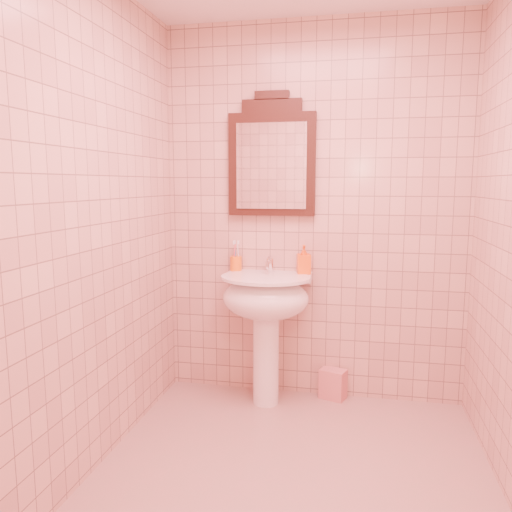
% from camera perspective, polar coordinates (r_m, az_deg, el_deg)
% --- Properties ---
extents(floor, '(2.20, 2.20, 0.00)m').
position_cam_1_polar(floor, '(2.68, 3.88, -24.60)').
color(floor, tan).
rests_on(floor, ground).
extents(back_wall, '(2.00, 0.02, 2.50)m').
position_cam_1_polar(back_wall, '(3.35, 6.61, 4.75)').
color(back_wall, '#D6A895').
rests_on(back_wall, floor).
extents(pedestal_sink, '(0.58, 0.58, 0.86)m').
position_cam_1_polar(pedestal_sink, '(3.25, 1.13, -5.81)').
color(pedestal_sink, white).
rests_on(pedestal_sink, floor).
extents(faucet, '(0.04, 0.16, 0.11)m').
position_cam_1_polar(faucet, '(3.33, 1.57, -0.93)').
color(faucet, white).
rests_on(faucet, pedestal_sink).
extents(mirror, '(0.58, 0.06, 0.81)m').
position_cam_1_polar(mirror, '(3.36, 1.81, 11.02)').
color(mirror, black).
rests_on(mirror, back_wall).
extents(toothbrush_cup, '(0.08, 0.08, 0.18)m').
position_cam_1_polar(toothbrush_cup, '(3.41, -2.31, -0.83)').
color(toothbrush_cup, orange).
rests_on(toothbrush_cup, pedestal_sink).
extents(soap_dispenser, '(0.10, 0.11, 0.19)m').
position_cam_1_polar(soap_dispenser, '(3.30, 5.48, -0.38)').
color(soap_dispenser, orange).
rests_on(soap_dispenser, pedestal_sink).
extents(towel, '(0.19, 0.16, 0.20)m').
position_cam_1_polar(towel, '(3.54, 8.79, -14.24)').
color(towel, '#CF7A7B').
rests_on(towel, floor).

